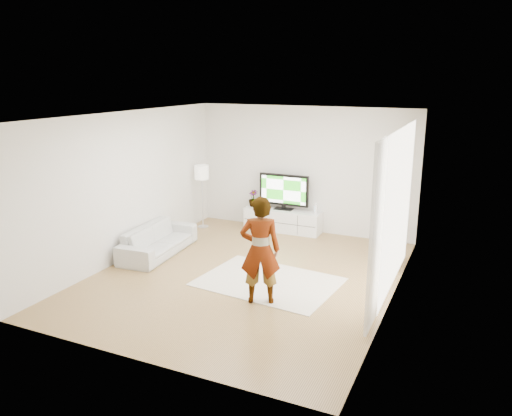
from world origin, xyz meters
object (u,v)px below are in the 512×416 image
at_px(media_console, 283,220).
at_px(rug, 268,282).
at_px(sofa, 158,240).
at_px(floor_lamp, 202,175).
at_px(television, 284,191).
at_px(player, 260,250).

xyz_separation_m(media_console, rug, (0.86, -2.85, -0.24)).
relative_size(media_console, sofa, 0.91).
bearing_deg(floor_lamp, rug, -41.35).
distance_m(television, player, 3.79).
bearing_deg(player, television, -97.28).
height_order(player, sofa, player).
relative_size(television, player, 0.69).
distance_m(media_console, player, 3.82).
bearing_deg(television, rug, -73.43).
bearing_deg(player, rug, -99.49).
height_order(media_console, floor_lamp, floor_lamp).
bearing_deg(rug, media_console, 106.72).
distance_m(media_console, television, 0.69).
distance_m(television, floor_lamp, 1.91).
height_order(player, floor_lamp, player).
bearing_deg(rug, floor_lamp, 138.65).
xyz_separation_m(rug, player, (0.19, -0.77, 0.85)).
bearing_deg(media_console, rug, -73.28).
height_order(media_console, television, television).
height_order(rug, floor_lamp, floor_lamp).
relative_size(sofa, floor_lamp, 1.32).
relative_size(media_console, player, 1.04).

